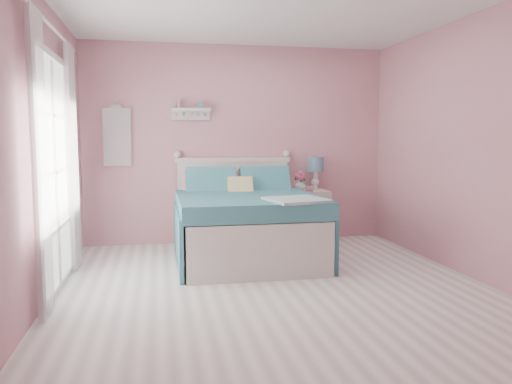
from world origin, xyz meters
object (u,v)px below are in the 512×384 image
object	(u,v)px
nightstand	(309,216)
teacup	(309,189)
bed	(245,224)
table_lamp	(315,167)
vase	(300,185)

from	to	relation	value
nightstand	teacup	xyz separation A→B (m)	(-0.05, -0.17, 0.38)
bed	table_lamp	xyz separation A→B (m)	(1.11, 0.82, 0.61)
table_lamp	vase	xyz separation A→B (m)	(-0.24, -0.11, -0.23)
bed	nightstand	distance (m)	1.23
bed	table_lamp	distance (m)	1.51
nightstand	teacup	world-z (taller)	teacup
nightstand	table_lamp	size ratio (longest dim) A/B	1.58
bed	teacup	distance (m)	1.15
nightstand	vase	bearing A→B (deg)	-173.00
table_lamp	teacup	bearing A→B (deg)	-122.50
teacup	table_lamp	bearing A→B (deg)	57.50
table_lamp	vase	size ratio (longest dim) A/B	2.91
nightstand	vase	distance (m)	0.44
vase	teacup	size ratio (longest dim) A/B	1.60
bed	nightstand	bearing A→B (deg)	35.96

